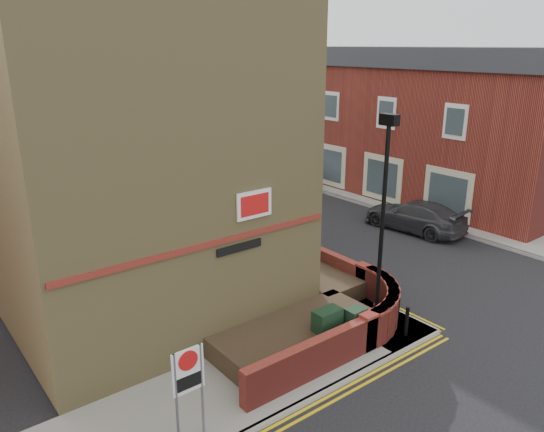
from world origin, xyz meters
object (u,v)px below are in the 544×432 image
at_px(utility_cabinet_large, 327,329).
at_px(silver_car_near, 253,215).
at_px(zone_sign, 188,378).
at_px(lamppost, 382,226).

bearing_deg(utility_cabinet_large, silver_car_near, 65.21).
bearing_deg(silver_car_near, zone_sign, -124.81).
bearing_deg(lamppost, silver_car_near, 75.55).
height_order(utility_cabinet_large, zone_sign, zone_sign).
relative_size(lamppost, silver_car_near, 1.43).
distance_m(lamppost, silver_car_near, 10.18).
xyz_separation_m(lamppost, silver_car_near, (2.45, 9.53, -2.62)).
relative_size(zone_sign, silver_car_near, 0.50).
xyz_separation_m(lamppost, utility_cabinet_large, (-1.90, 0.10, -2.62)).
height_order(lamppost, silver_car_near, lamppost).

